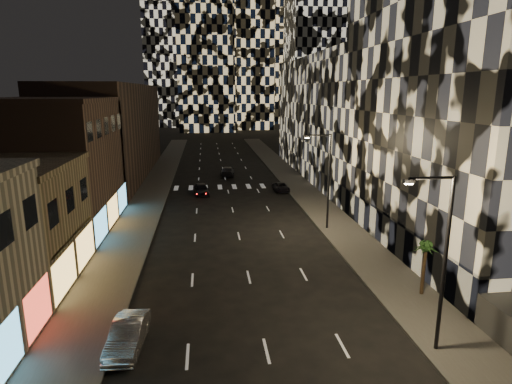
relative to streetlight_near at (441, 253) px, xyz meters
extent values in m
cube|color=#47443F|center=(-18.35, 40.00, -5.28)|extent=(4.00, 120.00, 0.15)
cube|color=#47443F|center=(1.65, 40.00, -5.28)|extent=(4.00, 120.00, 0.15)
cube|color=#4C4C47|center=(-16.25, 40.00, -5.28)|extent=(0.20, 120.00, 0.15)
cube|color=#4C4C47|center=(-0.45, 40.00, -5.28)|extent=(0.20, 120.00, 0.15)
cube|color=brown|center=(-25.35, 23.50, 0.65)|extent=(10.00, 15.00, 12.00)
cube|color=brown|center=(-25.35, 50.00, 1.65)|extent=(10.00, 40.00, 14.00)
cube|color=#232326|center=(11.65, 14.50, 5.65)|extent=(16.00, 25.00, 22.00)
cube|color=#383838|center=(3.95, 14.50, -3.85)|extent=(0.60, 25.00, 3.00)
cube|color=#232326|center=(11.65, 47.00, 3.65)|extent=(16.00, 40.00, 18.00)
cylinder|color=black|center=(0.25, 0.00, -0.70)|extent=(0.20, 0.20, 9.00)
cylinder|color=black|center=(-0.85, 0.00, 3.70)|extent=(2.20, 0.14, 0.14)
cube|color=black|center=(-1.95, 0.00, 3.58)|extent=(0.50, 0.25, 0.18)
cube|color=#FFEAB2|center=(-1.95, 0.00, 3.46)|extent=(0.35, 0.18, 0.06)
cylinder|color=black|center=(0.25, 20.00, -0.70)|extent=(0.20, 0.20, 9.00)
cylinder|color=black|center=(-0.85, 20.00, 3.70)|extent=(2.20, 0.14, 0.14)
cube|color=black|center=(-1.95, 20.00, 3.58)|extent=(0.50, 0.25, 0.18)
cube|color=#FFEAB2|center=(-1.95, 20.00, 3.46)|extent=(0.35, 0.18, 0.06)
imported|color=#95959A|center=(-15.41, 2.10, -4.62)|extent=(1.83, 4.51, 1.46)
imported|color=black|center=(-11.85, 35.59, -4.61)|extent=(2.16, 4.50, 1.48)
imported|color=black|center=(-7.85, 47.87, -4.61)|extent=(2.58, 5.28, 1.48)
imported|color=black|center=(-1.35, 36.49, -4.80)|extent=(1.95, 4.03, 1.10)
cylinder|color=#47331E|center=(2.50, 5.84, -3.66)|extent=(0.23, 0.23, 3.08)
sphere|color=#1C3F16|center=(2.50, 5.84, -1.98)|extent=(0.67, 0.67, 0.67)
cone|color=#1C3F16|center=(2.73, 5.92, -2.03)|extent=(1.35, 0.69, 0.81)
cone|color=#1C3F16|center=(2.58, 6.07, -2.03)|extent=(0.70, 1.35, 0.81)
cone|color=#1C3F16|center=(2.37, 6.05, -2.03)|extent=(0.93, 1.28, 0.81)
cone|color=#1C3F16|center=(2.26, 5.87, -2.03)|extent=(1.36, 0.42, 0.81)
cone|color=#1C3F16|center=(2.33, 5.67, -2.03)|extent=(1.14, 1.13, 0.81)
cone|color=#1C3F16|center=(2.52, 5.60, -2.03)|extent=(0.41, 1.36, 0.81)
cone|color=#1C3F16|center=(2.70, 5.71, -2.03)|extent=(1.27, 0.94, 0.81)
camera|label=1|loc=(-11.16, -18.22, 7.57)|focal=30.00mm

